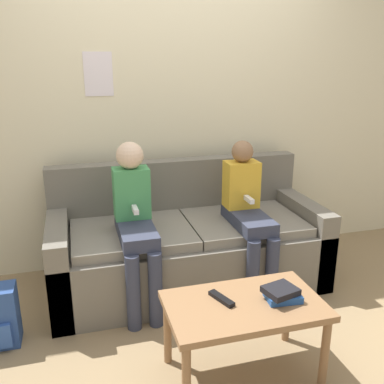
{
  "coord_description": "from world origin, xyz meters",
  "views": [
    {
      "loc": [
        -0.76,
        -2.3,
        1.65
      ],
      "look_at": [
        0.0,
        0.4,
        0.76
      ],
      "focal_mm": 40.0,
      "sensor_mm": 36.0,
      "label": 1
    }
  ],
  "objects_px": {
    "person_right": "(248,211)",
    "tv_remote": "(221,299)",
    "person_left": "(135,218)",
    "couch": "(187,245)",
    "coffee_table": "(244,312)"
  },
  "relations": [
    {
      "from": "coffee_table",
      "to": "person_left",
      "type": "bearing_deg",
      "value": 116.86
    },
    {
      "from": "person_right",
      "to": "tv_remote",
      "type": "bearing_deg",
      "value": -121.08
    },
    {
      "from": "person_right",
      "to": "tv_remote",
      "type": "relative_size",
      "value": 6.29
    },
    {
      "from": "person_left",
      "to": "tv_remote",
      "type": "distance_m",
      "value": 0.88
    },
    {
      "from": "couch",
      "to": "tv_remote",
      "type": "height_order",
      "value": "couch"
    },
    {
      "from": "coffee_table",
      "to": "person_left",
      "type": "relative_size",
      "value": 0.73
    },
    {
      "from": "couch",
      "to": "person_right",
      "type": "height_order",
      "value": "person_right"
    },
    {
      "from": "couch",
      "to": "coffee_table",
      "type": "distance_m",
      "value": 1.06
    },
    {
      "from": "person_left",
      "to": "tv_remote",
      "type": "bearing_deg",
      "value": -67.95
    },
    {
      "from": "person_right",
      "to": "coffee_table",
      "type": "bearing_deg",
      "value": -113.59
    },
    {
      "from": "couch",
      "to": "tv_remote",
      "type": "bearing_deg",
      "value": -94.79
    },
    {
      "from": "couch",
      "to": "person_right",
      "type": "distance_m",
      "value": 0.54
    },
    {
      "from": "person_left",
      "to": "couch",
      "type": "bearing_deg",
      "value": 26.26
    },
    {
      "from": "couch",
      "to": "tv_remote",
      "type": "xyz_separation_m",
      "value": [
        -0.08,
        -1.0,
        0.15
      ]
    },
    {
      "from": "coffee_table",
      "to": "couch",
      "type": "bearing_deg",
      "value": 91.32
    }
  ]
}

